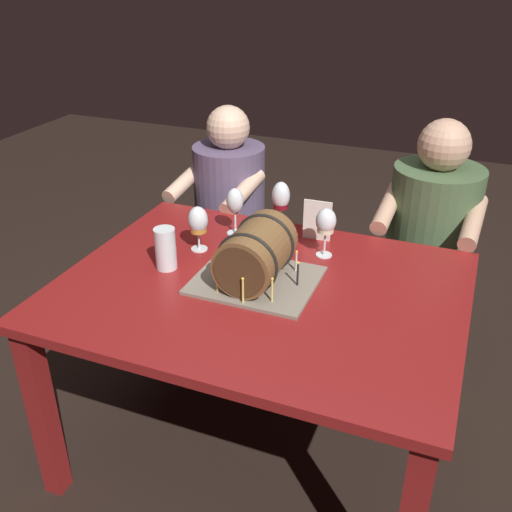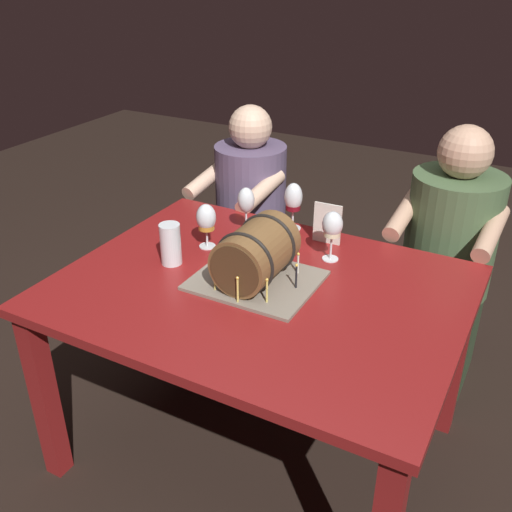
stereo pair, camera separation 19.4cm
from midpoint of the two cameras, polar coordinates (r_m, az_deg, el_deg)
ground_plane at (r=2.44m, az=-2.03°, el=-18.16°), size 8.00×8.00×0.00m
dining_table at (r=2.02m, az=-2.33°, el=-5.41°), size 1.35×1.04×0.74m
barrel_cake at (r=1.94m, az=-2.86°, el=-0.08°), size 0.41×0.34×0.22m
wine_glass_white at (r=2.10m, az=4.25°, el=3.18°), size 0.07×0.07×0.19m
wine_glass_red at (r=2.33m, az=0.06°, el=5.66°), size 0.07×0.07×0.20m
wine_glass_amber at (r=2.17m, az=-8.27°, el=3.25°), size 0.07×0.07×0.17m
wine_glass_empty at (r=2.27m, az=-4.54°, el=5.22°), size 0.07×0.07×0.19m
beer_pint at (r=2.08m, az=-11.51°, el=0.53°), size 0.08×0.08×0.15m
menu_card at (r=2.25m, az=3.57°, el=3.45°), size 0.11×0.02×0.16m
person_seated_left at (r=2.89m, az=-4.49°, el=2.65°), size 0.41×0.50×1.13m
person_seated_right at (r=2.63m, az=14.41°, el=-0.07°), size 0.42×0.50×1.16m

